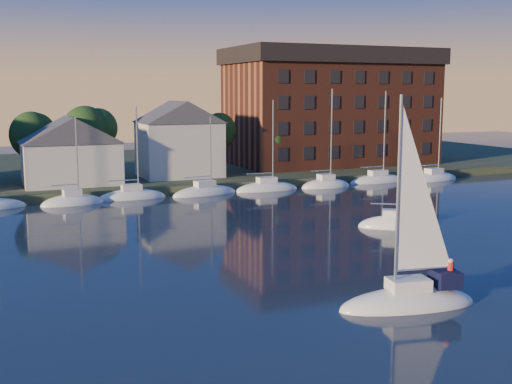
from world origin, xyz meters
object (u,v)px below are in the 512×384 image
condo_block (331,106)px  hero_sailboat (410,297)px  clubhouse_east (179,138)px  drifting_sailboat_right (392,227)px  clubhouse_centre (71,150)px

condo_block → hero_sailboat: (-28.16, -58.24, -9.24)m
condo_block → hero_sailboat: size_ratio=2.40×
clubhouse_east → drifting_sailboat_right: size_ratio=1.07×
drifting_sailboat_right → hero_sailboat: bearing=-90.0°
hero_sailboat → drifting_sailboat_right: hero_sailboat is taller
hero_sailboat → drifting_sailboat_right: size_ratio=1.32×
drifting_sailboat_right → clubhouse_centre: bearing=158.2°
clubhouse_east → condo_block: (26.00, 5.95, 3.79)m
clubhouse_centre → clubhouse_east: (14.00, 2.00, 0.87)m
condo_block → clubhouse_centre: bearing=-168.8°
clubhouse_centre → drifting_sailboat_right: (23.29, -32.29, -5.04)m
clubhouse_east → drifting_sailboat_right: (9.29, -34.29, -5.90)m
clubhouse_centre → clubhouse_east: clubhouse_east is taller
clubhouse_centre → clubhouse_east: 14.17m
clubhouse_east → hero_sailboat: bearing=-92.4°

